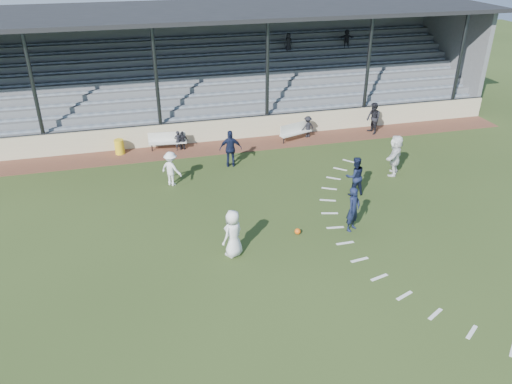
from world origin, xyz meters
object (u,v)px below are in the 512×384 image
trash_bin (119,147)px  football (298,231)px  bench_left (167,139)px  official (373,118)px  player_white_lead (233,233)px  bench_right (295,130)px  player_navy_lead (353,209)px

trash_bin → football: bearing=-56.2°
bench_left → official: (11.77, -0.56, 0.35)m
football → player_white_lead: player_white_lead is taller
trash_bin → player_white_lead: bearing=-69.9°
trash_bin → official: 14.31m
player_white_lead → football: bearing=158.1°
bench_right → official: bearing=-21.7°
player_white_lead → official: bearing=-173.3°
player_navy_lead → player_white_lead: bearing=151.0°
bench_left → bench_right: bearing=3.5°
trash_bin → player_white_lead: (3.87, -10.60, 0.50)m
football → player_navy_lead: bearing=-5.3°
player_white_lead → player_navy_lead: 4.93m
bench_left → player_white_lead: size_ratio=1.11×
bench_right → official: (4.66, -0.18, 0.35)m
player_navy_lead → bench_left: bearing=86.7°
bench_right → football: (-3.03, -9.45, -0.46)m
bench_left → trash_bin: bench_left is taller
football → bench_left: bearing=112.5°
trash_bin → official: bearing=-2.3°
player_white_lead → player_navy_lead: (4.90, 0.54, 0.00)m
player_navy_lead → official: bearing=24.6°
bench_left → player_navy_lead: bearing=-51.5°
player_navy_lead → trash_bin: bearing=95.9°
trash_bin → official: (14.29, -0.58, 0.52)m
official → player_navy_lead: bearing=-35.1°
bench_left → trash_bin: size_ratio=2.59×
official → football: bearing=-44.6°
bench_left → football: size_ratio=8.48×
football → player_white_lead: bearing=-164.7°
trash_bin → football: (6.59, -9.85, -0.29)m
trash_bin → football: trash_bin is taller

